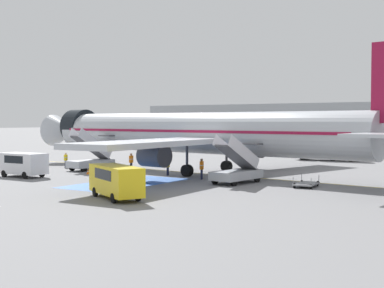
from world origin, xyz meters
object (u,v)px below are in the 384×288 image
at_px(baggage_cart, 306,184).
at_px(ground_crew_3, 131,161).
at_px(boarding_stairs_forward, 91,160).
at_px(traffic_cone_0, 88,172).
at_px(boarding_stairs_aft, 237,171).
at_px(ground_crew_2, 202,167).
at_px(airliner, 199,133).
at_px(service_van_0, 23,163).
at_px(fuel_tanker, 330,146).
at_px(service_van_1, 116,179).
at_px(ground_crew_1, 168,166).
at_px(traffic_cone_1, 28,164).
at_px(ground_crew_0, 66,159).

bearing_deg(baggage_cart, ground_crew_3, -13.19).
height_order(boarding_stairs_forward, traffic_cone_0, boarding_stairs_forward).
relative_size(ground_crew_3, traffic_cone_0, 3.92).
relative_size(boarding_stairs_aft, ground_crew_3, 2.91).
bearing_deg(boarding_stairs_aft, ground_crew_2, 175.01).
height_order(airliner, service_van_0, airliner).
height_order(fuel_tanker, baggage_cart, fuel_tanker).
xyz_separation_m(boarding_stairs_aft, service_van_0, (-18.73, -6.35, 0.31)).
height_order(service_van_0, ground_crew_3, service_van_0).
bearing_deg(airliner, service_van_1, -158.74).
bearing_deg(ground_crew_2, fuel_tanker, -13.79).
relative_size(baggage_cart, ground_crew_3, 1.47).
bearing_deg(service_van_1, ground_crew_1, -129.85).
xyz_separation_m(fuel_tanker, service_van_1, (-0.69, -41.06, -0.56)).
bearing_deg(airliner, boarding_stairs_aft, -120.66).
distance_m(boarding_stairs_forward, fuel_tanker, 31.49).
distance_m(fuel_tanker, ground_crew_2, 28.21).
bearing_deg(traffic_cone_1, ground_crew_2, -0.29).
xyz_separation_m(baggage_cart, ground_crew_2, (-9.65, 0.13, 0.81)).
height_order(baggage_cart, ground_crew_0, ground_crew_0).
height_order(fuel_tanker, ground_crew_3, fuel_tanker).
xyz_separation_m(service_van_0, service_van_1, (16.21, -5.79, -0.00)).
height_order(ground_crew_0, ground_crew_3, ground_crew_3).
bearing_deg(traffic_cone_1, service_van_0, -42.03).
height_order(airliner, baggage_cart, airliner).
relative_size(boarding_stairs_aft, fuel_tanker, 0.62).
relative_size(boarding_stairs_forward, fuel_tanker, 0.62).
bearing_deg(ground_crew_0, traffic_cone_1, 96.70).
height_order(boarding_stairs_forward, fuel_tanker, boarding_stairs_forward).
bearing_deg(boarding_stairs_aft, service_van_0, -154.67).
relative_size(airliner, boarding_stairs_forward, 8.76).
distance_m(airliner, fuel_tanker, 24.20).
relative_size(airliner, boarding_stairs_aft, 8.76).
height_order(boarding_stairs_aft, ground_crew_3, boarding_stairs_aft).
relative_size(baggage_cart, ground_crew_1, 1.70).
xyz_separation_m(service_van_0, traffic_cone_1, (-8.07, 7.27, -1.00)).
bearing_deg(traffic_cone_1, traffic_cone_0, -10.31).
relative_size(boarding_stairs_forward, ground_crew_1, 3.36).
xyz_separation_m(service_van_1, ground_crew_2, (-1.40, 12.94, -0.24)).
bearing_deg(service_van_0, traffic_cone_0, -30.47).
xyz_separation_m(service_van_0, ground_crew_1, (10.31, 8.34, -0.39)).
relative_size(boarding_stairs_aft, ground_crew_1, 3.36).
xyz_separation_m(ground_crew_1, ground_crew_3, (-5.42, 1.20, 0.16)).
xyz_separation_m(boarding_stairs_forward, service_van_0, (-0.39, -8.47, 0.27)).
bearing_deg(boarding_stairs_forward, traffic_cone_0, -43.26).
relative_size(ground_crew_1, ground_crew_2, 0.88).
relative_size(boarding_stairs_aft, service_van_1, 0.95).
xyz_separation_m(boarding_stairs_forward, ground_crew_2, (14.42, -1.32, 0.02)).
distance_m(baggage_cart, traffic_cone_0, 21.41).
relative_size(ground_crew_0, ground_crew_1, 1.03).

